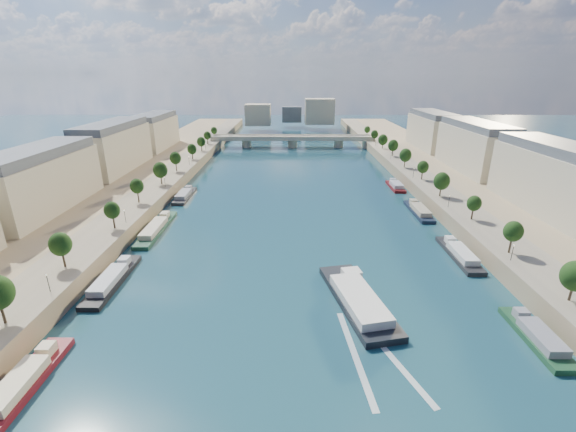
{
  "coord_description": "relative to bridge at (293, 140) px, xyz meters",
  "views": [
    {
      "loc": [
        -2.06,
        -40.21,
        48.32
      ],
      "look_at": [
        -2.54,
        76.37,
        5.0
      ],
      "focal_mm": 24.0,
      "sensor_mm": 36.0,
      "label": 1
    }
  ],
  "objects": [
    {
      "name": "pave_right",
      "position": [
        57.0,
        -127.87,
        -0.03
      ],
      "size": [
        14.0,
        520.0,
        0.1
      ],
      "primitive_type": "cube",
      "color": "gray",
      "rests_on": "quay_right"
    },
    {
      "name": "moored_barges_left",
      "position": [
        -45.5,
        -184.94,
        -4.24
      ],
      "size": [
        5.0,
        161.8,
        3.6
      ],
      "color": "#181A36",
      "rests_on": "ground"
    },
    {
      "name": "quay_right",
      "position": [
        72.0,
        -127.87,
        -2.58
      ],
      "size": [
        44.0,
        520.0,
        5.0
      ],
      "primitive_type": "cube",
      "color": "#9E8460",
      "rests_on": "ground"
    },
    {
      "name": "buildings_left",
      "position": [
        -85.0,
        -115.87,
        11.37
      ],
      "size": [
        16.0,
        226.0,
        23.2
      ],
      "color": "#BCAD90",
      "rests_on": "ground"
    },
    {
      "name": "skyline",
      "position": [
        3.19,
        91.66,
        9.57
      ],
      "size": [
        79.0,
        42.0,
        22.0
      ],
      "color": "#BCAD90",
      "rests_on": "ground"
    },
    {
      "name": "tour_barge",
      "position": [
        13.14,
        -194.44,
        -3.89
      ],
      "size": [
        14.94,
        31.48,
        4.12
      ],
      "rotation": [
        0.0,
        0.0,
        0.22
      ],
      "color": "black",
      "rests_on": "ground"
    },
    {
      "name": "trees_left",
      "position": [
        -55.0,
        -125.87,
        5.39
      ],
      "size": [
        4.8,
        268.8,
        8.26
      ],
      "color": "#382B1E",
      "rests_on": "ground"
    },
    {
      "name": "buildings_right",
      "position": [
        85.0,
        -115.87,
        11.37
      ],
      "size": [
        16.0,
        226.0,
        23.2
      ],
      "color": "#BCAD90",
      "rests_on": "ground"
    },
    {
      "name": "wake",
      "position": [
        13.14,
        -210.98,
        -5.06
      ],
      "size": [
        13.07,
        26.0,
        0.04
      ],
      "color": "silver",
      "rests_on": "ground"
    },
    {
      "name": "pave_left",
      "position": [
        -57.0,
        -127.87,
        -0.03
      ],
      "size": [
        14.0,
        520.0,
        0.1
      ],
      "primitive_type": "cube",
      "color": "gray",
      "rests_on": "quay_left"
    },
    {
      "name": "moored_barges_right",
      "position": [
        45.5,
        -173.54,
        -4.24
      ],
      "size": [
        5.0,
        158.84,
        3.6
      ],
      "color": "black",
      "rests_on": "ground"
    },
    {
      "name": "trees_right",
      "position": [
        55.0,
        -117.87,
        5.39
      ],
      "size": [
        4.8,
        268.8,
        8.26
      ],
      "color": "#382B1E",
      "rests_on": "ground"
    },
    {
      "name": "lamps_right",
      "position": [
        52.5,
        -122.87,
        2.7
      ],
      "size": [
        0.36,
        200.36,
        4.28
      ],
      "color": "black",
      "rests_on": "ground"
    },
    {
      "name": "bridge",
      "position": [
        0.0,
        0.0,
        0.0
      ],
      "size": [
        112.0,
        12.0,
        8.15
      ],
      "color": "#C1B79E",
      "rests_on": "ground"
    },
    {
      "name": "lamps_left",
      "position": [
        -52.5,
        -137.87,
        2.7
      ],
      "size": [
        0.36,
        200.36,
        4.28
      ],
      "color": "black",
      "rests_on": "ground"
    },
    {
      "name": "quay_left",
      "position": [
        -72.0,
        -127.87,
        -2.58
      ],
      "size": [
        44.0,
        520.0,
        5.0
      ],
      "primitive_type": "cube",
      "color": "#9E8460",
      "rests_on": "ground"
    },
    {
      "name": "ground",
      "position": [
        0.0,
        -127.87,
        -5.08
      ],
      "size": [
        700.0,
        700.0,
        0.0
      ],
      "primitive_type": "plane",
      "color": "#0E2A3D",
      "rests_on": "ground"
    }
  ]
}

